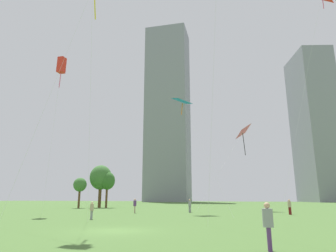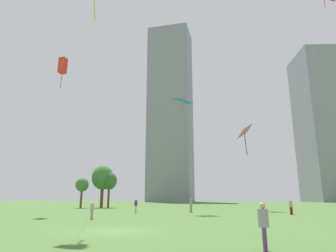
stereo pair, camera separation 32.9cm
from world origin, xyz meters
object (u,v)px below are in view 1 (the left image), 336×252
person_standing_3 (290,206)px  park_tree_2 (107,181)px  person_standing_0 (92,209)px  park_tree_0 (101,178)px  person_standing_1 (135,205)px  distant_highrise_0 (315,125)px  distant_highrise_1 (168,112)px  park_tree_1 (80,185)px  person_standing_2 (190,205)px  kite_flying_6 (243,132)px  kite_flying_5 (61,65)px  kite_flying_0 (182,101)px  person_standing_4 (268,223)px

person_standing_3 → park_tree_2: 36.34m
person_standing_0 → park_tree_0: (-15.78, 28.97, 4.99)m
person_standing_0 → person_standing_1: size_ratio=0.88×
distant_highrise_0 → distant_highrise_1: bearing=176.6°
park_tree_1 → distant_highrise_0: bearing=58.6°
person_standing_1 → person_standing_2: size_ratio=1.03×
person_standing_3 → park_tree_1: 38.75m
person_standing_1 → park_tree_1: bearing=26.0°
kite_flying_6 → park_tree_2: size_ratio=1.97×
kite_flying_5 → distant_highrise_0: (52.60, 117.62, 15.24)m
kite_flying_0 → park_tree_2: (-19.50, 14.64, -10.41)m
person_standing_2 → park_tree_1: size_ratio=0.31×
person_standing_0 → distant_highrise_1: size_ratio=0.02×
person_standing_2 → park_tree_0: 26.09m
person_standing_3 → park_tree_1: bearing=-166.3°
kite_flying_5 → kite_flying_6: kite_flying_5 is taller
kite_flying_5 → park_tree_2: 26.83m
kite_flying_6 → park_tree_2: 28.66m
distant_highrise_1 → park_tree_1: bearing=-88.4°
person_standing_4 → kite_flying_0: size_ratio=0.11×
person_standing_1 → kite_flying_0: kite_flying_0 is taller
person_standing_0 → park_tree_0: 33.37m
kite_flying_0 → park_tree_2: 26.51m
person_standing_2 → person_standing_3: bearing=-3.8°
kite_flying_5 → distant_highrise_1: bearing=98.7°
person_standing_2 → distant_highrise_0: size_ratio=0.03×
person_standing_4 → kite_flying_0: (-10.19, 27.04, 14.59)m
kite_flying_0 → distant_highrise_0: 117.98m
person_standing_4 → kite_flying_5: bearing=-129.2°
kite_flying_5 → person_standing_1: bearing=27.6°
person_standing_4 → kite_flying_5: kite_flying_5 is taller
person_standing_1 → park_tree_1: 22.34m
kite_flying_6 → person_standing_3: bearing=-65.2°
person_standing_0 → person_standing_3: bearing=-57.1°
person_standing_3 → distant_highrise_1: bearing=146.5°
distant_highrise_0 → person_standing_1: bearing=-126.5°
kite_flying_5 → kite_flying_0: bearing=25.1°
person_standing_0 → person_standing_1: bearing=0.2°
park_tree_2 → distant_highrise_1: size_ratio=0.08×
person_standing_0 → kite_flying_6: bearing=-31.1°
person_standing_4 → park_tree_1: 51.12m
person_standing_1 → park_tree_0: (-15.00, 16.98, 4.87)m
person_standing_0 → person_standing_2: size_ratio=0.91×
person_standing_4 → park_tree_0: bearing=-145.1°
person_standing_3 → kite_flying_5: kite_flying_5 is taller
park_tree_0 → park_tree_1: park_tree_0 is taller
person_standing_0 → kite_flying_0: bearing=-23.8°
person_standing_1 → park_tree_0: park_tree_0 is taller
kite_flying_0 → park_tree_0: 27.44m
kite_flying_0 → park_tree_0: (-21.05, 14.69, -9.71)m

